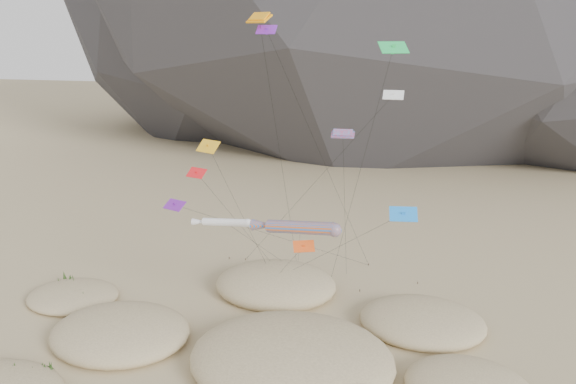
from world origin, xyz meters
name	(u,v)px	position (x,y,z in m)	size (l,w,h in m)	color
dunes	(246,350)	(0.49, 4.32, 0.77)	(50.73, 38.50, 4.36)	#CCB789
dune_grass	(232,347)	(-0.78, 4.21, 0.85)	(43.65, 27.26, 1.55)	black
kite_stakes	(311,273)	(2.71, 23.01, 0.15)	(23.67, 7.62, 0.30)	#3F2D1E
rainbow_tube_kite	(297,227)	(4.36, 7.70, 11.50)	(8.60, 20.10, 12.46)	orange
white_tube_kite	(223,222)	(-3.79, 10.94, 10.19)	(7.78, 13.33, 10.82)	silver
orange_parafoil	(260,22)	(-0.69, 14.07, 28.93)	(3.04, 11.03, 29.79)	#FF9D0D
multi_parafoil	(343,136)	(7.11, 15.47, 18.38)	(2.27, 9.35, 19.03)	red
delta_kites	(294,150)	(3.25, 11.30, 17.67)	(24.39, 21.39, 28.62)	yellow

